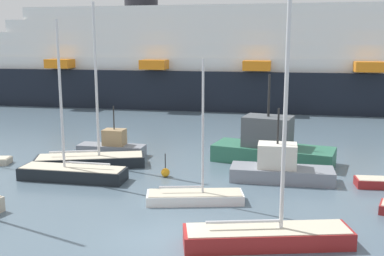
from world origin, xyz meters
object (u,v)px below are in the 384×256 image
Objects in this scene: sailboat_1 at (195,196)px; fishing_boat_3 at (280,168)px; channel_buoy_2 at (165,172)px; sailboat_7 at (73,172)px; fishing_boat_1 at (112,147)px; sailboat_3 at (91,159)px; sailboat_5 at (268,232)px; fishing_boat_0 at (271,146)px; cruise_ship at (259,64)px.

fishing_boat_3 is at bearing 33.88° from sailboat_1.
channel_buoy_2 is at bearing 109.54° from sailboat_1.
sailboat_7 is 6.47× the size of channel_buoy_2.
fishing_boat_1 is at bearing 119.21° from sailboat_1.
sailboat_1 is at bearing -52.68° from sailboat_3.
sailboat_5 is 2.47× the size of fishing_boat_1.
sailboat_5 is at bearing -47.41° from fishing_boat_1.
channel_buoy_2 is (5.05, -4.72, -0.38)m from fishing_boat_1.
sailboat_1 is 11.81m from fishing_boat_1.
sailboat_5 is at bearing -61.96° from sailboat_1.
cruise_ship is (-1.16, 28.43, 4.39)m from fishing_boat_0.
cruise_ship is at bearing 80.49° from channel_buoy_2.
cruise_ship is at bearing 74.66° from sailboat_1.
sailboat_1 reaches higher than fishing_boat_1.
sailboat_3 is at bearing 125.91° from sailboat_5.
fishing_boat_3 is at bearing 72.46° from sailboat_5.
sailboat_7 reaches higher than fishing_boat_3.
sailboat_3 is 0.87× the size of sailboat_5.
fishing_boat_0 is 5.88× the size of channel_buoy_2.
channel_buoy_2 is at bearing -96.76° from cruise_ship.
sailboat_7 is at bearing 10.14° from fishing_boat_3.
fishing_boat_0 is 28.79m from cruise_ship.
sailboat_7 is at bearing -164.80° from channel_buoy_2.
cruise_ship is at bearing 72.51° from fishing_boat_1.
fishing_boat_0 is 0.10× the size of cruise_ship.
channel_buoy_2 is (-6.29, 9.01, -0.32)m from sailboat_5.
cruise_ship reaches higher than fishing_boat_3.
fishing_boat_0 is 1.73× the size of fishing_boat_1.
sailboat_5 is at bearing -55.08° from channel_buoy_2.
sailboat_7 is 5.75m from channel_buoy_2.
sailboat_3 reaches higher than sailboat_1.
sailboat_5 reaches higher than sailboat_3.
fishing_boat_3 is (12.73, -1.39, 0.28)m from sailboat_3.
fishing_boat_0 is at bearing 54.18° from sailboat_1.
fishing_boat_3 is (12.20, -4.48, 0.14)m from fishing_boat_1.
channel_buoy_2 is (-7.15, -0.24, -0.52)m from fishing_boat_3.
fishing_boat_0 is at bearing 76.13° from sailboat_5.
channel_buoy_2 is 0.02× the size of cruise_ship.
sailboat_5 is at bearing 102.65° from fishing_boat_0.
sailboat_3 is 1.13× the size of sailboat_7.
sailboat_7 is (-11.83, 7.50, -0.10)m from sailboat_5.
channel_buoy_2 is (-6.68, -4.55, -0.88)m from fishing_boat_0.
fishing_boat_1 is (0.49, 6.23, 0.15)m from sailboat_7.
sailboat_3 is at bearing -96.60° from fishing_boat_1.
sailboat_5 reaches higher than sailboat_7.
sailboat_7 is 6.25m from fishing_boat_1.
sailboat_7 is at bearing -91.50° from fishing_boat_1.
sailboat_5 reaches higher than channel_buoy_2.
sailboat_5 is 14.01m from sailboat_7.
cruise_ship is (5.52, 32.98, 5.27)m from channel_buoy_2.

